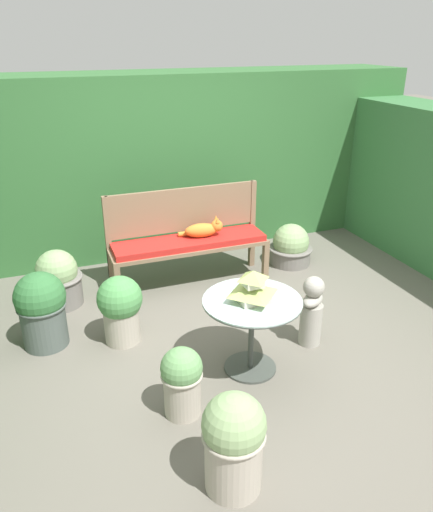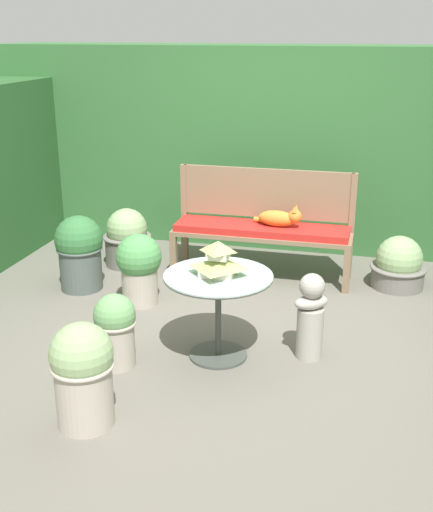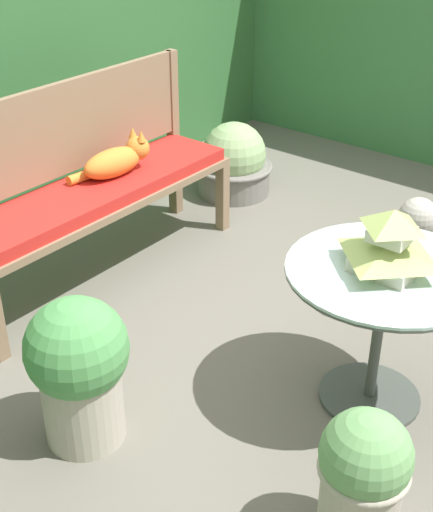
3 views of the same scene
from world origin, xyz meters
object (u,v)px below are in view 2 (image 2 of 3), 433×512
object	(u,v)px
pagoda_birdhouse	(218,261)
potted_plant_hedge_corner	(80,251)
cat	(280,218)
garden_bust	(311,316)
potted_plant_patio_mid	(139,266)
potted_plant_bench_left	(83,373)
potted_plant_bench_right	(399,265)
potted_plant_table_far	(127,239)
patio_table	(218,292)
potted_plant_path_edge	(115,328)
garden_bench	(262,233)

from	to	relation	value
pagoda_birdhouse	potted_plant_hedge_corner	bearing A→B (deg)	148.17
cat	garden_bust	world-z (taller)	cat
cat	pagoda_birdhouse	world-z (taller)	pagoda_birdhouse
potted_plant_patio_mid	potted_plant_bench_left	size ratio (longest dim) A/B	0.94
potted_plant_bench_right	potted_plant_table_far	xyz separation A→B (m)	(-2.63, -0.05, 0.06)
potted_plant_hedge_corner	potted_plant_bench_left	bearing A→B (deg)	-63.94
patio_table	potted_plant_hedge_corner	xyz separation A→B (m)	(-1.52, 0.95, -0.14)
cat	potted_plant_bench_left	bearing A→B (deg)	-99.58
garden_bust	potted_plant_path_edge	xyz separation A→B (m)	(-1.30, -0.46, -0.03)
garden_bench	potted_plant_bench_left	world-z (taller)	potted_plant_bench_left
patio_table	potted_plant_patio_mid	size ratio (longest dim) A/B	1.24
patio_table	potted_plant_table_far	size ratio (longest dim) A/B	1.33
cat	potted_plant_hedge_corner	world-z (taller)	cat
potted_plant_bench_right	potted_plant_bench_left	size ratio (longest dim) A/B	0.78
potted_plant_path_edge	garden_bust	bearing A→B (deg)	19.27
potted_plant_hedge_corner	potted_plant_table_far	xyz separation A→B (m)	(0.18, 0.70, -0.09)
potted_plant_table_far	cat	bearing A→B (deg)	-0.48
pagoda_birdhouse	potted_plant_patio_mid	world-z (taller)	pagoda_birdhouse
potted_plant_table_far	potted_plant_hedge_corner	bearing A→B (deg)	-104.15
garden_bust	potted_plant_hedge_corner	world-z (taller)	potted_plant_hedge_corner
potted_plant_bench_right	potted_plant_table_far	world-z (taller)	potted_plant_table_far
cat	potted_plant_table_far	bearing A→B (deg)	-174.26
potted_plant_bench_right	potted_plant_table_far	size ratio (longest dim) A/B	0.89
pagoda_birdhouse	potted_plant_bench_left	world-z (taller)	pagoda_birdhouse
garden_bust	potted_plant_patio_mid	xyz separation A→B (m)	(-1.53, 0.61, 0.01)
patio_table	potted_plant_bench_right	bearing A→B (deg)	53.07
garden_bench	potted_plant_hedge_corner	bearing A→B (deg)	-156.30
garden_bust	potted_plant_patio_mid	bearing A→B (deg)	122.18
potted_plant_table_far	pagoda_birdhouse	bearing A→B (deg)	-50.66
garden_bench	cat	world-z (taller)	cat
garden_bench	potted_plant_bench_left	distance (m)	2.70
patio_table	potted_plant_bench_right	distance (m)	2.14
cat	potted_plant_path_edge	world-z (taller)	cat
garden_bust	potted_plant_patio_mid	size ratio (longest dim) A/B	1.04
potted_plant_bench_right	garden_bench	bearing A→B (deg)	-176.54
cat	potted_plant_patio_mid	xyz separation A→B (m)	(-1.07, -0.86, -0.26)
garden_bust	potted_plant_table_far	size ratio (longest dim) A/B	1.11
potted_plant_table_far	potted_plant_bench_left	size ratio (longest dim) A/B	0.88
garden_bench	potted_plant_bench_left	bearing A→B (deg)	-102.42
potted_plant_bench_left	patio_table	bearing A→B (deg)	60.69
patio_table	potted_plant_table_far	distance (m)	2.14
pagoda_birdhouse	potted_plant_table_far	world-z (taller)	pagoda_birdhouse
potted_plant_patio_mid	pagoda_birdhouse	bearing A→B (deg)	-40.85
cat	potted_plant_table_far	size ratio (longest dim) A/B	0.80
garden_bench	potted_plant_patio_mid	distance (m)	1.25
patio_table	potted_plant_hedge_corner	distance (m)	1.80
potted_plant_hedge_corner	potted_plant_bench_right	world-z (taller)	potted_plant_hedge_corner
potted_plant_bench_right	pagoda_birdhouse	bearing A→B (deg)	-126.93
cat	potted_plant_patio_mid	bearing A→B (deg)	-134.85
garden_bench	potted_plant_bench_left	size ratio (longest dim) A/B	2.56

